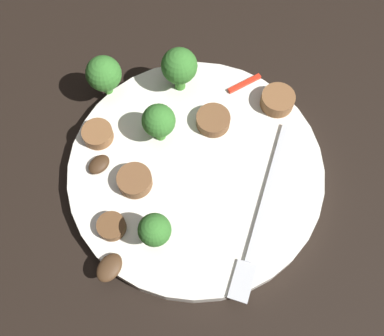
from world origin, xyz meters
name	(u,v)px	position (x,y,z in m)	size (l,w,h in m)	color
ground_plane	(192,175)	(0.00, 0.00, 0.00)	(1.40, 1.40, 0.00)	black
plate	(192,172)	(0.00, 0.00, 0.01)	(0.25, 0.25, 0.02)	white
fork	(255,220)	(0.05, 0.06, 0.02)	(0.18, 0.06, 0.00)	silver
broccoli_floret_0	(100,74)	(-0.09, -0.09, 0.05)	(0.04, 0.04, 0.05)	#408630
broccoli_floret_1	(155,121)	(-0.03, -0.04, 0.05)	(0.03, 0.03, 0.05)	#408630
broccoli_floret_2	(175,67)	(-0.09, -0.02, 0.05)	(0.04, 0.04, 0.05)	#408630
broccoli_floret_3	(150,230)	(0.07, -0.03, 0.05)	(0.03, 0.03, 0.05)	#408630
sausage_slice_0	(94,134)	(-0.03, -0.10, 0.02)	(0.03, 0.03, 0.01)	brown
sausage_slice_1	(131,180)	(0.02, -0.06, 0.02)	(0.03, 0.03, 0.01)	brown
sausage_slice_2	(107,226)	(0.06, -0.08, 0.02)	(0.03, 0.03, 0.01)	brown
sausage_slice_3	(209,120)	(-0.05, 0.02, 0.02)	(0.03, 0.03, 0.01)	brown
sausage_slice_4	(274,100)	(-0.07, 0.08, 0.03)	(0.03, 0.03, 0.02)	brown
mushroom_0	(105,267)	(0.10, -0.07, 0.02)	(0.03, 0.02, 0.01)	#4C331E
mushroom_1	(95,167)	(0.00, -0.09, 0.02)	(0.02, 0.02, 0.01)	#422B19
pepper_strip_1	(241,84)	(-0.10, 0.05, 0.02)	(0.04, 0.00, 0.00)	red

